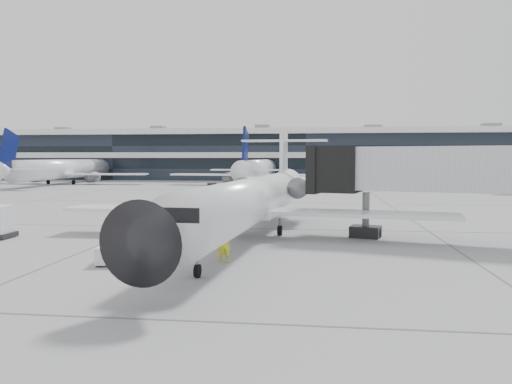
# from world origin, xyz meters

# --- Properties ---
(ground) EXTENTS (220.00, 220.00, 0.00)m
(ground) POSITION_xyz_m (0.00, 0.00, 0.00)
(ground) COLOR gray
(ground) RESTS_ON ground
(terminal) EXTENTS (170.00, 22.00, 10.00)m
(terminal) POSITION_xyz_m (0.00, 82.00, 5.00)
(terminal) COLOR black
(terminal) RESTS_ON ground
(bg_jet_left) EXTENTS (32.00, 40.00, 9.60)m
(bg_jet_left) POSITION_xyz_m (-45.00, 55.00, 0.00)
(bg_jet_left) COLOR white
(bg_jet_left) RESTS_ON ground
(bg_jet_center) EXTENTS (32.00, 40.00, 9.60)m
(bg_jet_center) POSITION_xyz_m (-8.00, 55.00, 0.00)
(bg_jet_center) COLOR white
(bg_jet_center) RESTS_ON ground
(bg_jet_right) EXTENTS (32.00, 40.00, 9.60)m
(bg_jet_right) POSITION_xyz_m (32.00, 55.00, 0.00)
(bg_jet_right) COLOR white
(bg_jet_right) RESTS_ON ground
(regional_jet) EXTENTS (24.80, 30.97, 7.15)m
(regional_jet) POSITION_xyz_m (-1.58, -3.90, 2.44)
(regional_jet) COLOR white
(regional_jet) RESTS_ON ground
(jet_bridge) EXTENTS (18.05, 8.10, 5.88)m
(jet_bridge) POSITION_xyz_m (11.86, -4.70, 4.28)
(jet_bridge) COLOR silver
(jet_bridge) RESTS_ON ground
(ramp_worker) EXTENTS (0.78, 0.65, 1.82)m
(ramp_worker) POSITION_xyz_m (-2.02, -11.40, 0.91)
(ramp_worker) COLOR yellow
(ramp_worker) RESTS_ON ground
(baggage_tug) EXTENTS (1.40, 2.08, 1.23)m
(baggage_tug) POSITION_xyz_m (-7.23, -12.18, 0.55)
(baggage_tug) COLOR white
(baggage_tug) RESTS_ON ground
(traffic_cone) EXTENTS (0.44, 0.44, 0.59)m
(traffic_cone) POSITION_xyz_m (-5.65, 9.66, 0.28)
(traffic_cone) COLOR orange
(traffic_cone) RESTS_ON ground
(far_tug) EXTENTS (2.14, 2.77, 1.55)m
(far_tug) POSITION_xyz_m (-11.57, 31.11, 0.70)
(far_tug) COLOR black
(far_tug) RESTS_ON ground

